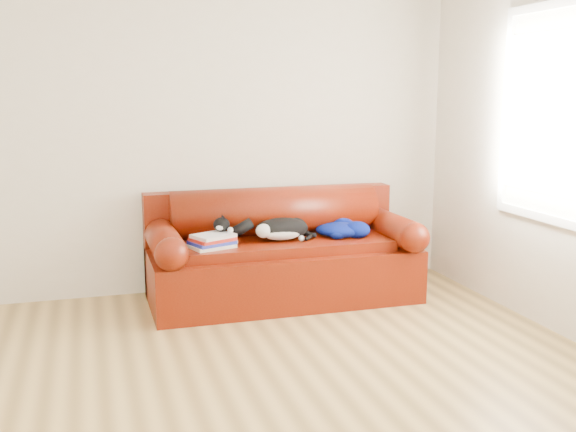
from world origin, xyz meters
name	(u,v)px	position (x,y,z in m)	size (l,w,h in m)	color
ground	(248,385)	(0.00, 0.00, 0.00)	(4.50, 4.50, 0.00)	brown
room_shell	(266,88)	(0.12, 0.02, 1.67)	(4.52, 4.02, 2.61)	beige
sofa_base	(283,271)	(0.65, 1.49, 0.24)	(2.10, 0.90, 0.50)	#3E0902
sofa_back	(274,228)	(0.65, 1.74, 0.54)	(2.10, 1.01, 0.88)	#3E0902
book_stack	(212,241)	(0.06, 1.35, 0.55)	(0.37, 0.32, 0.10)	beige
cat	(281,230)	(0.62, 1.44, 0.59)	(0.63, 0.30, 0.22)	black
blanket	(342,229)	(1.13, 1.45, 0.56)	(0.45, 0.43, 0.13)	#02064A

